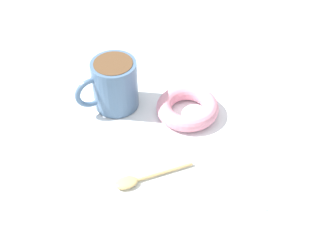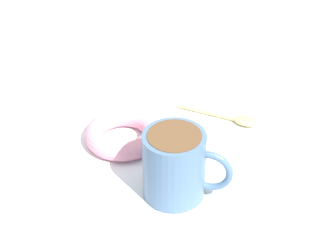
# 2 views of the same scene
# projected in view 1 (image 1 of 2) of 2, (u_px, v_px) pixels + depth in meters

# --- Properties ---
(ground_plane) EXTENTS (1.20, 1.20, 0.02)m
(ground_plane) POSITION_uv_depth(u_px,v_px,m) (173.00, 146.00, 0.78)
(ground_plane) COLOR #B2BCC6
(napkin) EXTENTS (0.30, 0.30, 0.00)m
(napkin) POSITION_uv_depth(u_px,v_px,m) (168.00, 135.00, 0.78)
(napkin) COLOR white
(napkin) RESTS_ON ground_plane
(coffee_cup) EXTENTS (0.08, 0.10, 0.09)m
(coffee_cup) POSITION_uv_depth(u_px,v_px,m) (116.00, 84.00, 0.80)
(coffee_cup) COLOR slate
(coffee_cup) RESTS_ON napkin
(donut) EXTENTS (0.11, 0.11, 0.03)m
(donut) POSITION_uv_depth(u_px,v_px,m) (190.00, 108.00, 0.81)
(donut) COLOR pink
(donut) RESTS_ON napkin
(spoon) EXTENTS (0.06, 0.12, 0.01)m
(spoon) POSITION_uv_depth(u_px,v_px,m) (140.00, 180.00, 0.71)
(spoon) COLOR #D8B772
(spoon) RESTS_ON napkin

